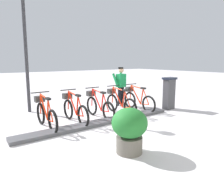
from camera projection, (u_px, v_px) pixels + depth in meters
ground_plane at (102, 124)px, 6.28m from camera, size 60.00×60.00×0.00m
dock_rail_base at (102, 122)px, 6.28m from camera, size 0.44×5.32×0.10m
payment_kiosk at (169, 93)px, 8.09m from camera, size 0.36×0.52×1.28m
bike_docked_0 at (138, 100)px, 7.91m from camera, size 1.72×0.54×1.02m
bike_docked_1 at (119, 102)px, 7.39m from camera, size 1.72×0.54×1.02m
bike_docked_2 at (98, 105)px, 6.87m from camera, size 1.72×0.54×1.02m
bike_docked_3 at (74, 109)px, 6.34m from camera, size 1.72×0.54×1.02m
bike_docked_4 at (45, 114)px, 5.82m from camera, size 1.72×0.54×1.02m
worker_near_rack at (121, 85)px, 8.67m from camera, size 0.51×0.68×1.66m
lamp_post at (25, 36)px, 7.32m from camera, size 0.32×0.32×4.38m
planter_bush at (129, 128)px, 4.24m from camera, size 0.76×0.76×0.97m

